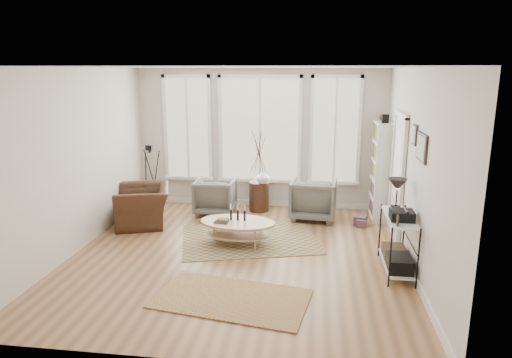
# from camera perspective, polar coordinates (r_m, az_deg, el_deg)

# --- Properties ---
(room) EXTENTS (5.50, 5.54, 2.90)m
(room) POSITION_cam_1_polar(r_m,az_deg,el_deg) (6.96, -2.09, 1.56)
(room) COLOR #A3754C
(room) RESTS_ON ground
(bay_window) EXTENTS (4.14, 0.12, 2.24)m
(bay_window) POSITION_cam_1_polar(r_m,az_deg,el_deg) (9.55, 0.48, 5.95)
(bay_window) COLOR tan
(bay_window) RESTS_ON ground
(door) EXTENTS (0.09, 1.06, 2.22)m
(door) POSITION_cam_1_polar(r_m,az_deg,el_deg) (8.15, 17.29, 0.54)
(door) COLOR silver
(door) RESTS_ON ground
(bookcase) EXTENTS (0.31, 0.85, 2.06)m
(bookcase) POSITION_cam_1_polar(r_m,az_deg,el_deg) (9.20, 15.32, 1.05)
(bookcase) COLOR white
(bookcase) RESTS_ON ground
(low_shelf) EXTENTS (0.38, 1.08, 1.30)m
(low_shelf) POSITION_cam_1_polar(r_m,az_deg,el_deg) (6.92, 17.31, -7.04)
(low_shelf) COLOR white
(low_shelf) RESTS_ON ground
(wall_art) EXTENTS (0.04, 0.88, 0.44)m
(wall_art) POSITION_cam_1_polar(r_m,az_deg,el_deg) (6.64, 19.78, 4.14)
(wall_art) COLOR black
(wall_art) RESTS_ON ground
(rug_main) EXTENTS (2.66, 2.26, 0.01)m
(rug_main) POSITION_cam_1_polar(r_m,az_deg,el_deg) (7.99, -0.81, -7.46)
(rug_main) COLOR brown
(rug_main) RESTS_ON ground
(rug_runner) EXTENTS (2.10, 1.39, 0.01)m
(rug_runner) POSITION_cam_1_polar(r_m,az_deg,el_deg) (6.05, -3.11, -14.64)
(rug_runner) COLOR brown
(rug_runner) RESTS_ON ground
(coffee_table) EXTENTS (1.33, 0.91, 0.58)m
(coffee_table) POSITION_cam_1_polar(r_m,az_deg,el_deg) (7.68, -2.40, -5.92)
(coffee_table) COLOR tan
(coffee_table) RESTS_ON ground
(armchair_left) EXTENTS (0.79, 0.81, 0.73)m
(armchair_left) POSITION_cam_1_polar(r_m,az_deg,el_deg) (9.30, -5.09, -2.15)
(armchair_left) COLOR slate
(armchair_left) RESTS_ON ground
(armchair_right) EXTENTS (0.93, 0.95, 0.80)m
(armchair_right) POSITION_cam_1_polar(r_m,az_deg,el_deg) (9.01, 7.17, -2.47)
(armchair_right) COLOR slate
(armchair_right) RESTS_ON ground
(side_table) EXTENTS (0.41, 0.41, 1.72)m
(side_table) POSITION_cam_1_polar(r_m,az_deg,el_deg) (9.33, 0.38, 0.90)
(side_table) COLOR #3C2316
(side_table) RESTS_ON ground
(vase) EXTENTS (0.31, 0.31, 0.27)m
(vase) POSITION_cam_1_polar(r_m,az_deg,el_deg) (9.24, 0.85, 0.28)
(vase) COLOR silver
(vase) RESTS_ON side_table
(accent_chair) EXTENTS (1.36, 1.28, 0.72)m
(accent_chair) POSITION_cam_1_polar(r_m,az_deg,el_deg) (8.89, -13.94, -3.26)
(accent_chair) COLOR #3C2316
(accent_chair) RESTS_ON ground
(tripod_camera) EXTENTS (0.49, 0.49, 1.38)m
(tripod_camera) POSITION_cam_1_polar(r_m,az_deg,el_deg) (9.57, -12.95, -0.30)
(tripod_camera) COLOR black
(tripod_camera) RESTS_ON ground
(book_stack_near) EXTENTS (0.28, 0.32, 0.18)m
(book_stack_near) POSITION_cam_1_polar(r_m,az_deg,el_deg) (8.90, 12.92, -5.02)
(book_stack_near) COLOR brown
(book_stack_near) RESTS_ON ground
(book_stack_far) EXTENTS (0.18, 0.23, 0.14)m
(book_stack_far) POSITION_cam_1_polar(r_m,az_deg,el_deg) (8.81, 12.97, -5.34)
(book_stack_far) COLOR brown
(book_stack_far) RESTS_ON ground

